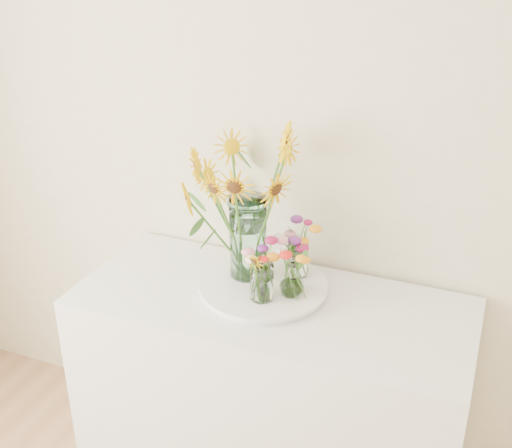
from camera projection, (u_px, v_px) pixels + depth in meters
name	position (u px, v px, depth m)	size (l,w,h in m)	color
counter	(270.00, 401.00, 2.44)	(1.40, 0.60, 0.90)	white
tray	(263.00, 288.00, 2.30)	(0.44, 0.44, 0.03)	white
mason_jar	(248.00, 238.00, 2.29)	(0.13, 0.13, 0.31)	#B2EEE1
sunflower_bouquet	(248.00, 203.00, 2.23)	(0.77, 0.77, 0.58)	#E1AC04
small_vase_a	(262.00, 282.00, 2.18)	(0.08, 0.08, 0.14)	white
wildflower_posy_a	(262.00, 271.00, 2.16)	(0.17, 0.17, 0.23)	orange
small_vase_b	(292.00, 280.00, 2.20)	(0.09, 0.09, 0.13)	white
wildflower_posy_b	(292.00, 269.00, 2.18)	(0.22, 0.22, 0.22)	orange
small_vase_c	(297.00, 260.00, 2.33)	(0.07, 0.07, 0.13)	white
wildflower_posy_c	(298.00, 249.00, 2.31)	(0.19, 0.19, 0.22)	orange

